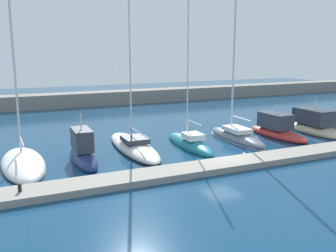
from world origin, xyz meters
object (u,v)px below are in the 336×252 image
Objects in this scene: motorboat_navy_third at (83,152)px; dock_bollard at (20,188)px; sailboat_ivory_fourth at (133,146)px; sailboat_teal_fifth at (190,144)px; sailboat_slate_sixth at (236,135)px; motorboat_sand_eighth at (311,126)px; sailboat_white_second at (23,163)px; motorboat_red_seventh at (277,129)px.

motorboat_navy_third is 7.08m from dock_bollard.
sailboat_ivory_fourth is 4.61m from sailboat_teal_fifth.
motorboat_sand_eighth is at bearing -89.08° from sailboat_slate_sixth.
sailboat_white_second reaches higher than motorboat_red_seventh.
sailboat_teal_fifth is (8.77, 0.44, -0.40)m from motorboat_navy_third.
sailboat_ivory_fourth reaches higher than sailboat_slate_sixth.
dock_bollard is at bearing 174.25° from sailboat_white_second.
sailboat_ivory_fourth is 9.24m from sailboat_slate_sixth.
motorboat_navy_third is 22.00m from motorboat_sand_eighth.
motorboat_red_seventh is at bearing 93.15° from motorboat_sand_eighth.
sailboat_white_second is at bearing 97.68° from sailboat_ivory_fourth.
sailboat_slate_sixth is (9.21, -0.70, 0.11)m from sailboat_ivory_fourth.
sailboat_ivory_fourth is at bearing -71.14° from motorboat_navy_third.
sailboat_white_second is at bearing 84.90° from dock_bollard.
dock_bollard is (-17.94, -6.12, 0.18)m from sailboat_slate_sixth.
motorboat_red_seventh is 4.31m from motorboat_sand_eighth.
motorboat_sand_eighth is at bearing -87.29° from motorboat_navy_third.
motorboat_sand_eighth is at bearing -91.26° from sailboat_ivory_fourth.
motorboat_navy_third reaches higher than dock_bollard.
dock_bollard is (-22.16, -5.92, -0.03)m from motorboat_red_seventh.
motorboat_sand_eighth is at bearing -89.77° from motorboat_red_seventh.
sailboat_slate_sixth is at bearing -89.96° from sailboat_white_second.
sailboat_slate_sixth is 34.40× the size of dock_bollard.
motorboat_red_seventh is 0.79× the size of motorboat_sand_eighth.
motorboat_red_seventh is (13.44, -0.90, 0.31)m from sailboat_ivory_fourth.
sailboat_white_second reaches higher than sailboat_teal_fifth.
sailboat_slate_sixth is (4.70, 0.20, 0.20)m from sailboat_teal_fifth.
motorboat_red_seventh is (17.69, 0.44, 0.00)m from motorboat_navy_third.
sailboat_ivory_fourth is at bearing 80.84° from sailboat_teal_fifth.
sailboat_slate_sixth is 8.53m from motorboat_sand_eighth.
motorboat_navy_third is at bearing 50.74° from dock_bollard.
sailboat_teal_fifth is (4.51, -0.90, -0.09)m from sailboat_ivory_fourth.
dock_bollard is at bearing 103.88° from motorboat_red_seventh.
motorboat_red_seventh is (8.92, 0.00, 0.41)m from sailboat_teal_fifth.
sailboat_white_second is 25.95m from motorboat_sand_eighth.
dock_bollard is (-0.53, -5.91, 0.37)m from sailboat_white_second.
sailboat_slate_sixth reaches higher than motorboat_navy_third.
motorboat_navy_third is 0.41× the size of sailboat_slate_sixth.
sailboat_ivory_fourth is 1.53× the size of sailboat_teal_fifth.
sailboat_ivory_fourth is 17.76m from motorboat_sand_eighth.
motorboat_navy_third is at bearing 108.89° from sailboat_ivory_fourth.
sailboat_teal_fifth reaches higher than motorboat_navy_third.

